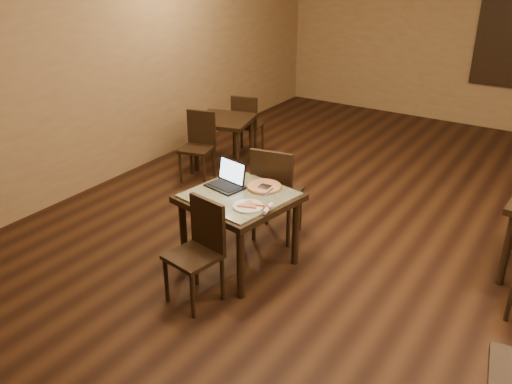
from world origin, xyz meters
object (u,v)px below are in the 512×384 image
Objects in this scene: chair_main_near at (200,245)px; other_table_b at (224,126)px; chair_main_far at (275,189)px; other_table_b_chair_near at (199,142)px; laptop at (228,179)px; pizza_pan at (264,188)px; other_table_b_chair_far at (246,122)px; tiled_table at (239,204)px.

chair_main_near is 1.03× the size of other_table_b.
chair_main_far is 1.90m from other_table_b_chair_near.
other_table_b is (-1.66, 2.63, 0.05)m from chair_main_near.
pizza_pan is at bearing 33.92° from laptop.
other_table_b_chair_near is 1.00× the size of other_table_b_chair_far.
other_table_b_chair_far is (-1.43, 2.43, -0.32)m from laptop.
laptop reaches higher than tiled_table.
chair_main_near is 0.81m from laptop.
other_table_b_chair_near is at bearing 147.93° from laptop.
laptop reaches higher than chair_main_near.
chair_main_far reaches higher than other_table_b_chair_near.
other_table_b is 1.01× the size of other_table_b_chair_far.
chair_main_far reaches higher than chair_main_near.
chair_main_far is at bearing 99.38° from chair_main_near.
other_table_b is at bearing 134.97° from pizza_pan.
chair_main_near is at bearing -79.09° from tiled_table.
chair_main_far is at bearing 77.87° from laptop.
other_table_b_chair_far is (-1.63, 2.54, -0.15)m from tiled_table.
pizza_pan is at bearing -59.64° from other_table_b.
chair_main_near is at bearing -65.95° from other_table_b_chair_near.
tiled_table is 1.18× the size of other_table_b_chair_near.
other_table_b is at bearing 73.22° from other_table_b_chair_far.
tiled_table reaches higher than other_table_b.
tiled_table is 1.18× the size of other_table_b_chair_far.
other_table_b_chair_far is (0.02, 0.53, -0.07)m from other_table_b.
laptop is at bearing -67.36° from other_table_b.
other_table_b_chair_far is at bearing 127.02° from chair_main_near.
laptop is 0.43× the size of other_table_b_chair_near.
chair_main_far is 1.14× the size of other_table_b.
chair_main_far is 2.18m from other_table_b.
tiled_table is 0.28m from laptop.
tiled_table is 0.29m from pizza_pan.
other_table_b_chair_far is (-1.65, 1.93, -0.07)m from chair_main_far.
chair_main_far is (0.02, 0.61, -0.08)m from tiled_table.
tiled_table is at bearing 77.60° from chair_main_far.
chair_main_far reaches higher than pizza_pan.
tiled_table is 2.24m from other_table_b_chair_near.
tiled_table is at bearing 100.79° from chair_main_near.
pizza_pan is (0.10, -0.37, 0.18)m from chair_main_far.
pizza_pan is 0.38× the size of other_table_b_chair_near.
pizza_pan is at bearing -49.41° from other_table_b_chair_near.
other_table_b is (-1.65, 2.01, -0.08)m from tiled_table.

